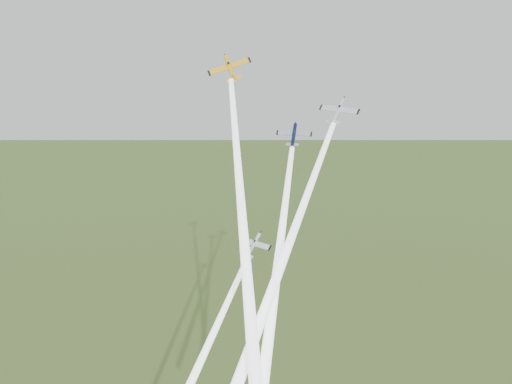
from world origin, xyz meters
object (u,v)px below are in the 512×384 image
Objects in this scene: plane_navy at (294,135)px; plane_silver_low at (253,245)px; plane_yellow at (230,68)px; plane_silver_right at (338,111)px.

plane_navy is 22.20m from plane_silver_low.
plane_silver_low is (-4.57, -10.34, -19.11)m from plane_navy.
plane_yellow reaches higher than plane_navy.
plane_yellow is at bearing 145.22° from plane_silver_low.
plane_yellow is 1.26× the size of plane_silver_low.
plane_silver_right is at bearing 47.60° from plane_silver_low.
plane_navy reaches higher than plane_silver_low.
plane_navy is 1.02× the size of plane_silver_low.
plane_yellow is at bearing -167.24° from plane_silver_right.
plane_silver_low is at bearing -72.14° from plane_yellow.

